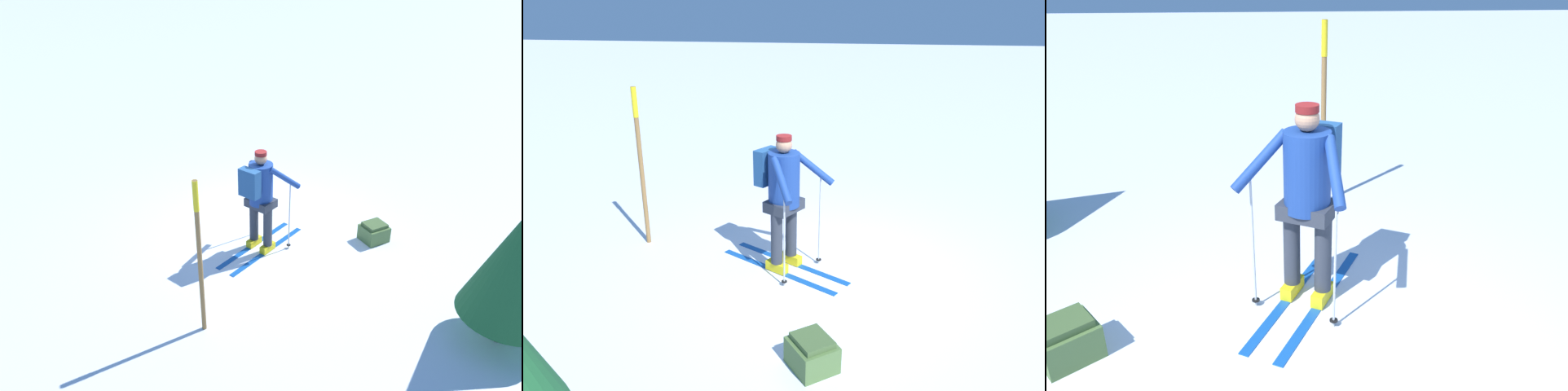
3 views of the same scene
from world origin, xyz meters
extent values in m
plane|color=white|center=(0.00, 0.00, 0.00)|extent=(80.00, 80.00, 0.00)
cube|color=#144C9E|center=(-0.49, 0.08, 0.01)|extent=(1.65, 0.97, 0.01)
cube|color=yellow|center=(-0.49, 0.08, 0.07)|extent=(0.32, 0.24, 0.12)
cylinder|color=#2D333D|center=(-0.49, 0.08, 0.51)|extent=(0.15, 0.15, 0.76)
cube|color=#144C9E|center=(-0.63, -0.18, 0.01)|extent=(1.65, 0.97, 0.01)
cube|color=yellow|center=(-0.63, -0.18, 0.07)|extent=(0.32, 0.24, 0.12)
cylinder|color=#2D333D|center=(-0.63, -0.18, 0.51)|extent=(0.15, 0.15, 0.76)
cube|color=#2D333D|center=(-0.56, -0.05, 0.89)|extent=(0.51, 0.55, 0.14)
cylinder|color=navy|center=(-0.56, -0.05, 1.23)|extent=(0.39, 0.39, 0.69)
sphere|color=tan|center=(-0.56, -0.05, 1.68)|extent=(0.20, 0.20, 0.20)
cylinder|color=maroon|center=(-0.56, -0.05, 1.76)|extent=(0.19, 0.19, 0.06)
cube|color=navy|center=(-0.80, 0.09, 1.35)|extent=(0.31, 0.38, 0.46)
cylinder|color=#B2B7BC|center=(-0.12, 0.13, 0.63)|extent=(0.02, 0.02, 1.27)
cylinder|color=black|center=(-0.12, 0.13, 0.06)|extent=(0.07, 0.07, 0.01)
cylinder|color=navy|center=(-0.22, 0.12, 1.35)|extent=(0.55, 0.11, 0.46)
cylinder|color=#B2B7BC|center=(-0.47, -0.52, 0.63)|extent=(0.02, 0.02, 1.27)
cylinder|color=black|center=(-0.47, -0.52, 0.06)|extent=(0.07, 0.07, 0.01)
cylinder|color=navy|center=(-0.53, -0.43, 1.35)|extent=(0.35, 0.52, 0.46)
cube|color=#4C6B38|center=(0.04, -1.95, 0.14)|extent=(0.57, 0.57, 0.28)
cube|color=#415B2F|center=(0.04, -1.95, 0.31)|extent=(0.46, 0.47, 0.06)
cylinder|color=olive|center=(-2.64, 0.37, 1.13)|extent=(0.06, 0.06, 2.26)
cylinder|color=yellow|center=(-2.64, 0.37, 2.05)|extent=(0.07, 0.07, 0.41)
camera|label=1|loc=(-7.73, -1.32, 4.86)|focal=35.00mm
camera|label=2|loc=(0.44, -5.93, 3.28)|focal=35.00mm
camera|label=3|loc=(3.32, -0.45, 2.71)|focal=35.00mm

